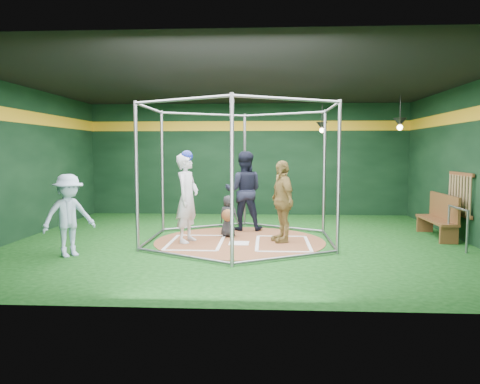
# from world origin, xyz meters

# --- Properties ---
(room_shell) EXTENTS (10.10, 9.10, 3.53)m
(room_shell) POSITION_xyz_m (0.00, 0.01, 1.75)
(room_shell) COLOR #0C370D
(room_shell) RESTS_ON ground
(clay_disc) EXTENTS (3.80, 3.80, 0.01)m
(clay_disc) POSITION_xyz_m (0.00, 0.00, 0.01)
(clay_disc) COLOR brown
(clay_disc) RESTS_ON ground
(home_plate) EXTENTS (0.43, 0.43, 0.01)m
(home_plate) POSITION_xyz_m (0.00, -0.30, 0.02)
(home_plate) COLOR white
(home_plate) RESTS_ON clay_disc
(batter_box_left) EXTENTS (1.17, 1.77, 0.01)m
(batter_box_left) POSITION_xyz_m (-0.95, -0.25, 0.02)
(batter_box_left) COLOR white
(batter_box_left) RESTS_ON clay_disc
(batter_box_right) EXTENTS (1.17, 1.77, 0.01)m
(batter_box_right) POSITION_xyz_m (0.95, -0.25, 0.02)
(batter_box_right) COLOR white
(batter_box_right) RESTS_ON clay_disc
(batting_cage) EXTENTS (4.05, 4.67, 3.00)m
(batting_cage) POSITION_xyz_m (-0.00, -0.00, 1.50)
(batting_cage) COLOR gray
(batting_cage) RESTS_ON ground
(bat_rack) EXTENTS (0.07, 1.25, 0.98)m
(bat_rack) POSITION_xyz_m (4.93, 0.40, 1.05)
(bat_rack) COLOR brown
(bat_rack) RESTS_ON room_shell
(pendant_lamp_near) EXTENTS (0.34, 0.34, 0.90)m
(pendant_lamp_near) POSITION_xyz_m (2.20, 3.60, 2.74)
(pendant_lamp_near) COLOR black
(pendant_lamp_near) RESTS_ON room_shell
(pendant_lamp_far) EXTENTS (0.34, 0.34, 0.90)m
(pendant_lamp_far) POSITION_xyz_m (4.00, 2.00, 2.74)
(pendant_lamp_far) COLOR black
(pendant_lamp_far) RESTS_ON room_shell
(batter_figure) EXTENTS (0.63, 0.80, 2.02)m
(batter_figure) POSITION_xyz_m (-1.14, -0.19, 1.01)
(batter_figure) COLOR silver
(batter_figure) RESTS_ON clay_disc
(visitor_leopard) EXTENTS (0.76, 1.14, 1.80)m
(visitor_leopard) POSITION_xyz_m (0.94, -0.02, 0.91)
(visitor_leopard) COLOR tan
(visitor_leopard) RESTS_ON clay_disc
(catcher_figure) EXTENTS (0.56, 0.62, 0.97)m
(catcher_figure) POSITION_xyz_m (-0.29, 0.48, 0.50)
(catcher_figure) COLOR black
(catcher_figure) RESTS_ON clay_disc
(umpire) EXTENTS (0.97, 0.76, 1.99)m
(umpire) POSITION_xyz_m (0.02, 1.48, 1.01)
(umpire) COLOR black
(umpire) RESTS_ON clay_disc
(bystander_blue) EXTENTS (1.13, 1.14, 1.58)m
(bystander_blue) POSITION_xyz_m (-3.17, -1.67, 0.79)
(bystander_blue) COLOR #A9C1E0
(bystander_blue) RESTS_ON ground
(dugout_bench) EXTENTS (0.41, 1.74, 1.02)m
(dugout_bench) POSITION_xyz_m (4.63, 0.74, 0.52)
(dugout_bench) COLOR brown
(dugout_bench) RESTS_ON ground
(steel_railing) EXTENTS (0.05, 1.00, 0.86)m
(steel_railing) POSITION_xyz_m (4.55, -0.48, 0.57)
(steel_railing) COLOR gray
(steel_railing) RESTS_ON ground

